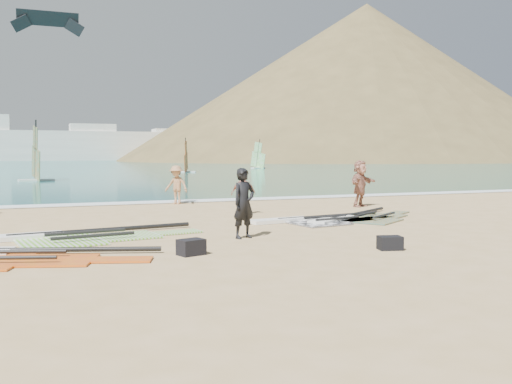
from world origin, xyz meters
name	(u,v)px	position (x,y,z in m)	size (l,w,h in m)	color
ground	(295,240)	(0.00, 0.00, 0.00)	(300.00, 300.00, 0.00)	tan
sea	(58,162)	(0.00, 132.00, 0.00)	(300.00, 240.00, 0.06)	#0D525C
surf_line	(181,202)	(0.00, 12.30, 0.00)	(300.00, 1.20, 0.04)	white
headland_main	(365,160)	(85.00, 130.00, 0.00)	(143.00, 143.00, 45.00)	olive
headland_minor	(439,159)	(120.00, 140.00, 0.00)	(70.00, 70.00, 28.00)	olive
rig_grey	(314,220)	(2.27, 3.30, 0.05)	(5.32, 2.44, 0.20)	#28282B
rig_green	(66,237)	(-5.63, 2.41, 0.05)	(6.51, 2.97, 0.21)	#61BF18
rig_orange	(359,218)	(4.02, 3.32, 0.05)	(5.32, 4.00, 0.20)	orange
rig_red	(0,256)	(-7.14, -0.01, 0.05)	(5.65, 3.29, 0.20)	#D44724
gear_bag_near	(191,247)	(-3.15, -1.15, 0.18)	(0.57, 0.41, 0.36)	black
gear_bag_far	(390,243)	(1.43, -2.22, 0.16)	(0.55, 0.38, 0.33)	black
person_wetsuit	(244,203)	(-1.16, 0.78, 0.95)	(0.69, 0.45, 1.90)	black
beachgoer_mid	(176,185)	(-0.41, 11.40, 0.86)	(1.11, 0.64, 1.72)	#B07B50
beachgoer_back	(243,193)	(0.91, 6.38, 0.78)	(0.92, 0.38, 1.56)	#B76C58
beachgoer_right	(360,183)	(6.57, 7.31, 0.99)	(1.84, 0.59, 1.98)	#A9705B
windsurfer_left	(36,164)	(-6.00, 34.88, 1.39)	(2.78, 3.25, 4.91)	white
windsurfer_centre	(186,162)	(10.24, 50.22, 1.20)	(2.27, 2.50, 4.01)	white
windsurfer_right	(258,160)	(23.67, 61.48, 1.24)	(2.36, 2.56, 4.20)	white
kitesurf_kite	(48,21)	(-4.35, 49.15, 15.69)	(7.18, 0.87, 2.35)	black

